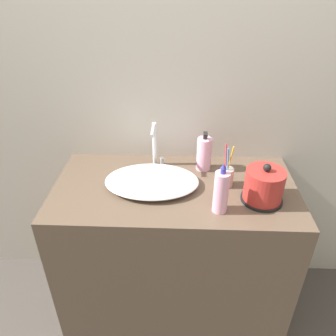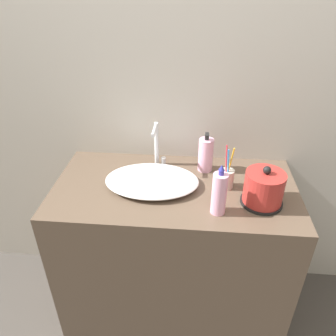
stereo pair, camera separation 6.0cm
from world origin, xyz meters
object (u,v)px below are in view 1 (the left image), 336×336
object	(u,v)px
electric_kettle	(264,187)
toothbrush_cup	(226,176)
faucet	(155,144)
lotion_bottle	(204,154)
shampoo_bottle	(221,192)

from	to	relation	value
electric_kettle	toothbrush_cup	size ratio (longest dim) A/B	0.86
faucet	lotion_bottle	bearing A→B (deg)	-4.35
electric_kettle	lotion_bottle	world-z (taller)	lotion_bottle
electric_kettle	lotion_bottle	xyz separation A→B (m)	(-0.24, 0.25, 0.02)
toothbrush_cup	faucet	bearing A→B (deg)	154.30
electric_kettle	shampoo_bottle	distance (m)	0.21
toothbrush_cup	lotion_bottle	distance (m)	0.18
shampoo_bottle	toothbrush_cup	bearing A→B (deg)	75.81
shampoo_bottle	lotion_bottle	bearing A→B (deg)	98.63
lotion_bottle	shampoo_bottle	xyz separation A→B (m)	(0.05, -0.33, 0.01)
electric_kettle	lotion_bottle	distance (m)	0.35
faucet	electric_kettle	xyz separation A→B (m)	(0.49, -0.27, -0.06)
faucet	toothbrush_cup	world-z (taller)	faucet
lotion_bottle	toothbrush_cup	bearing A→B (deg)	-56.10
toothbrush_cup	shampoo_bottle	size ratio (longest dim) A/B	0.93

